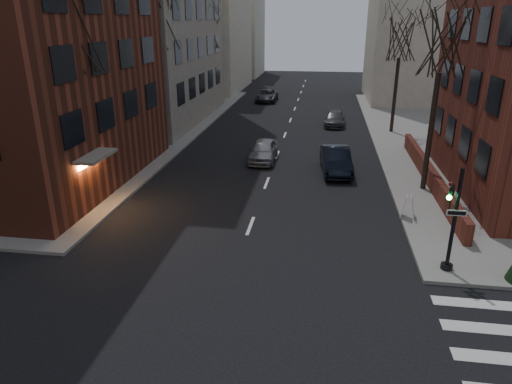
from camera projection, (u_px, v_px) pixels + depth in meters
low_wall_right at (430, 175)px, 26.15m from camera, size 0.35×16.00×1.00m
building_distant_la at (189, 19)px, 59.83m from camera, size 14.00×16.00×18.00m
building_distant_ra at (435, 29)px, 51.42m from camera, size 14.00×14.00×16.00m
building_distant_lb at (230, 32)px, 75.98m from camera, size 10.00×12.00×14.00m
traffic_signal at (451, 227)px, 16.64m from camera, size 0.76×0.44×4.00m
tree_left_a at (70, 31)px, 21.25m from camera, size 4.18×4.18×10.26m
tree_left_b at (158, 20)px, 32.19m from camera, size 4.40×4.40×10.80m
tree_left_c at (208, 30)px, 45.45m from camera, size 3.96×3.96×9.72m
tree_right_a at (443, 40)px, 22.68m from camera, size 3.96×3.96×9.72m
tree_right_b at (401, 38)px, 35.78m from camera, size 3.74×3.74×9.18m
streetlamp_near at (152, 96)px, 30.07m from camera, size 0.36×0.36×6.28m
streetlamp_far at (219, 67)px, 48.56m from camera, size 0.36×0.36×6.28m
parked_sedan at (336, 160)px, 28.34m from camera, size 2.09×4.89×1.57m
car_lane_silver at (263, 150)px, 30.70m from camera, size 1.73×4.22×1.43m
car_lane_gray at (335, 119)px, 41.01m from camera, size 1.92×4.38×1.25m
car_lane_far at (267, 96)px, 53.04m from camera, size 2.29×4.90×1.36m
sandwich_board at (408, 207)px, 21.63m from camera, size 0.57×0.72×1.03m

